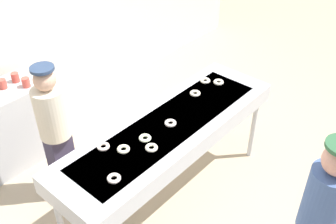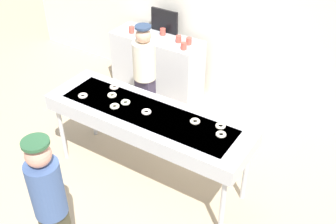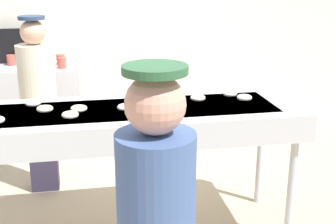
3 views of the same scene
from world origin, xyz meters
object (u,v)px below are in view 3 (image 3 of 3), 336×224
(sugar_donut_2, at_px, (79,108))
(paper_cup_3, at_px, (44,61))
(sugar_donut_8, at_px, (45,109))
(menu_display, at_px, (7,46))
(sugar_donut_1, at_px, (126,107))
(sugar_donut_6, at_px, (33,103))
(paper_cup_1, at_px, (11,60))
(sugar_donut_5, at_px, (244,97))
(sugar_donut_4, at_px, (70,115))
(paper_cup_0, at_px, (62,63))
(sugar_donut_0, at_px, (230,93))
(fryer_conveyor, at_px, (126,122))
(paper_cup_2, at_px, (61,60))
(worker_baker, at_px, (38,98))
(prep_counter, at_px, (11,112))
(sugar_donut_3, at_px, (198,98))

(sugar_donut_2, distance_m, paper_cup_3, 1.84)
(sugar_donut_2, height_order, sugar_donut_8, same)
(menu_display, bearing_deg, sugar_donut_1, -62.34)
(sugar_donut_6, xyz_separation_m, paper_cup_1, (-0.38, 1.70, -0.00))
(sugar_donut_5, relative_size, menu_display, 0.24)
(sugar_donut_4, bearing_deg, paper_cup_0, 93.77)
(sugar_donut_0, distance_m, menu_display, 2.62)
(fryer_conveyor, height_order, paper_cup_2, paper_cup_2)
(sugar_donut_2, relative_size, paper_cup_3, 1.03)
(worker_baker, bearing_deg, prep_counter, -52.15)
(sugar_donut_2, distance_m, sugar_donut_3, 0.88)
(paper_cup_0, xyz_separation_m, paper_cup_2, (-0.02, 0.18, 0.00))
(fryer_conveyor, distance_m, sugar_donut_1, 0.11)
(sugar_donut_3, distance_m, worker_baker, 1.46)
(sugar_donut_5, relative_size, sugar_donut_8, 1.00)
(sugar_donut_0, relative_size, worker_baker, 0.07)
(sugar_donut_4, relative_size, sugar_donut_8, 1.00)
(fryer_conveyor, height_order, paper_cup_1, paper_cup_1)
(sugar_donut_5, bearing_deg, paper_cup_2, 128.53)
(sugar_donut_6, bearing_deg, paper_cup_3, 91.34)
(sugar_donut_5, bearing_deg, prep_counter, 138.64)
(sugar_donut_0, distance_m, sugar_donut_4, 1.24)
(paper_cup_0, height_order, paper_cup_2, same)
(paper_cup_0, bearing_deg, sugar_donut_1, -73.53)
(sugar_donut_1, xyz_separation_m, sugar_donut_2, (-0.32, 0.03, 0.00))
(sugar_donut_2, relative_size, sugar_donut_8, 1.00)
(sugar_donut_5, bearing_deg, sugar_donut_6, 174.87)
(sugar_donut_6, relative_size, prep_counter, 0.08)
(sugar_donut_4, bearing_deg, sugar_donut_3, 14.76)
(sugar_donut_5, xyz_separation_m, paper_cup_0, (-1.38, 1.58, -0.00))
(paper_cup_0, distance_m, menu_display, 0.69)
(sugar_donut_5, relative_size, paper_cup_2, 1.03)
(fryer_conveyor, height_order, menu_display, menu_display)
(paper_cup_2, distance_m, menu_display, 0.60)
(sugar_donut_3, height_order, sugar_donut_6, same)
(sugar_donut_2, height_order, prep_counter, sugar_donut_2)
(sugar_donut_0, height_order, sugar_donut_8, same)
(fryer_conveyor, relative_size, paper_cup_3, 23.05)
(worker_baker, distance_m, paper_cup_2, 0.96)
(sugar_donut_2, height_order, paper_cup_3, paper_cup_3)
(menu_display, bearing_deg, sugar_donut_2, -69.61)
(prep_counter, bearing_deg, paper_cup_0, -13.85)
(sugar_donut_3, relative_size, paper_cup_0, 1.03)
(sugar_donut_1, xyz_separation_m, paper_cup_3, (-0.68, 1.83, -0.00))
(sugar_donut_5, relative_size, paper_cup_0, 1.03)
(paper_cup_0, bearing_deg, sugar_donut_5, -48.80)
(sugar_donut_4, xyz_separation_m, paper_cup_2, (-0.14, 1.95, -0.00))
(sugar_donut_4, xyz_separation_m, prep_counter, (-0.69, 1.91, -0.54))
(sugar_donut_8, relative_size, worker_baker, 0.07)
(worker_baker, bearing_deg, paper_cup_3, -75.60)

